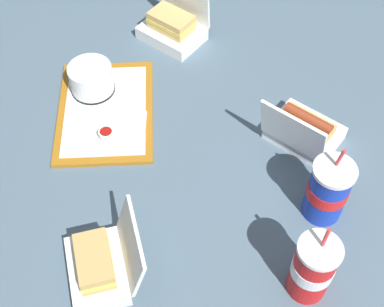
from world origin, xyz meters
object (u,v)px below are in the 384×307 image
cake_container (91,79)px  clamshell_sandwich_corner (173,26)px  ketchup_cup (106,134)px  soda_cup_right (328,190)px  plastic_fork (70,133)px  soda_cup_left (313,268)px  clamshell_sandwich_center (100,265)px  food_tray (106,111)px  clamshell_hotdog_front (304,130)px

cake_container → clamshell_sandwich_corner: 0.33m
ketchup_cup → clamshell_sandwich_corner: 0.45m
soda_cup_right → plastic_fork: bearing=55.9°
clamshell_sandwich_corner → soda_cup_right: size_ratio=1.00×
ketchup_cup → soda_cup_right: (-0.34, -0.47, 0.06)m
ketchup_cup → soda_cup_left: soda_cup_left is taller
clamshell_sandwich_center → clamshell_sandwich_corner: clamshell_sandwich_corner is taller
food_tray → clamshell_hotdog_front: clamshell_hotdog_front is taller
cake_container → soda_cup_left: (-0.70, -0.37, 0.04)m
food_tray → clamshell_hotdog_front: (-0.23, -0.49, 0.03)m
ketchup_cup → soda_cup_right: soda_cup_right is taller
ketchup_cup → clamshell_sandwich_corner: (0.36, -0.26, 0.02)m
plastic_fork → clamshell_sandwich_center: bearing=-172.7°
food_tray → cake_container: bearing=14.1°
ketchup_cup → plastic_fork: bearing=68.0°
clamshell_sandwich_corner → clamshell_sandwich_center: bearing=155.8°
plastic_fork → food_tray: bearing=-54.7°
food_tray → soda_cup_left: bearing=-150.4°
cake_container → soda_cup_left: 0.79m
ketchup_cup → plastic_fork: (0.04, 0.09, -0.01)m
food_tray → cake_container: cake_container is taller
food_tray → clamshell_sandwich_center: (-0.48, 0.08, 0.04)m
clamshell_hotdog_front → soda_cup_right: bearing=171.1°
ketchup_cup → clamshell_sandwich_center: clamshell_sandwich_center is taller
clamshell_hotdog_front → ketchup_cup: bearing=75.9°
clamshell_sandwich_center → clamshell_hotdog_front: 0.62m
ketchup_cup → clamshell_sandwich_corner: clamshell_sandwich_corner is taller
ketchup_cup → clamshell_hotdog_front: size_ratio=0.16×
ketchup_cup → clamshell_hotdog_front: bearing=-104.1°
clamshell_sandwich_center → clamshell_sandwich_corner: (0.74, -0.33, 0.00)m
clamshell_hotdog_front → soda_cup_right: (-0.21, 0.03, 0.05)m
cake_container → ketchup_cup: (-0.18, -0.01, -0.03)m
cake_container → ketchup_cup: cake_container is taller
clamshell_hotdog_front → soda_cup_left: soda_cup_left is taller
clamshell_sandwich_center → soda_cup_right: 0.54m
clamshell_sandwich_center → cake_container: bearing=-5.8°
cake_container → soda_cup_left: size_ratio=0.52×
plastic_fork → soda_cup_left: soda_cup_left is taller
plastic_fork → clamshell_hotdog_front: 0.61m
ketchup_cup → plastic_fork: size_ratio=0.36×
ketchup_cup → soda_cup_right: 0.58m
cake_container → clamshell_hotdog_front: size_ratio=0.50×
food_tray → soda_cup_right: bearing=-134.0°
cake_container → clamshell_hotdog_front: bearing=-121.2°
food_tray → clamshell_sandwich_corner: size_ratio=1.78×
clamshell_sandwich_center → clamshell_sandwich_corner: bearing=-24.2°
food_tray → soda_cup_left: size_ratio=1.73×
food_tray → clamshell_sandwich_corner: (0.26, -0.25, 0.04)m
clamshell_sandwich_corner → soda_cup_right: 0.73m
ketchup_cup → clamshell_sandwich_center: size_ratio=0.22×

